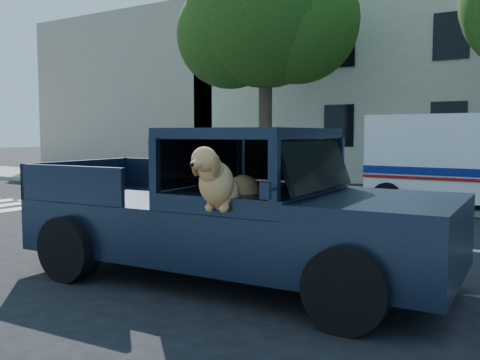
{
  "coord_description": "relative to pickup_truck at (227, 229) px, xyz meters",
  "views": [
    {
      "loc": [
        4.96,
        -5.86,
        1.91
      ],
      "look_at": [
        1.54,
        -0.55,
        1.36
      ],
      "focal_mm": 40.0,
      "sensor_mm": 36.0,
      "label": 1
    }
  ],
  "objects": [
    {
      "name": "street_tree_left",
      "position": [
        -5.07,
        9.8,
        5.04
      ],
      "size": [
        6.0,
        5.2,
        8.6
      ],
      "color": "#332619",
      "rests_on": "ground"
    },
    {
      "name": "building_left",
      "position": [
        -16.1,
        16.68,
        3.33
      ],
      "size": [
        12.0,
        6.0,
        8.0
      ],
      "primitive_type": "cube",
      "color": "tan",
      "rests_on": "ground"
    },
    {
      "name": "mail_truck",
      "position": [
        1.32,
        8.08,
        0.36
      ],
      "size": [
        4.35,
        2.27,
        2.36
      ],
      "rotation": [
        0.0,
        0.0,
        -0.02
      ],
      "color": "silver",
      "rests_on": "ground"
    },
    {
      "name": "ground",
      "position": [
        -1.1,
        0.18,
        -0.67
      ],
      "size": [
        120.0,
        120.0,
        0.0
      ],
      "primitive_type": "plane",
      "color": "black",
      "rests_on": "ground"
    },
    {
      "name": "lane_stripes",
      "position": [
        0.9,
        3.58,
        -0.66
      ],
      "size": [
        21.6,
        0.14,
        0.01
      ],
      "primitive_type": null,
      "color": "silver",
      "rests_on": "ground"
    },
    {
      "name": "far_sidewalk",
      "position": [
        -1.1,
        9.38,
        -0.59
      ],
      "size": [
        60.0,
        4.0,
        0.15
      ],
      "primitive_type": "cube",
      "color": "gray",
      "rests_on": "ground"
    },
    {
      "name": "pickup_truck",
      "position": [
        0.0,
        0.0,
        0.0
      ],
      "size": [
        5.64,
        2.93,
        1.97
      ],
      "rotation": [
        0.0,
        0.0,
        0.06
      ],
      "color": "black",
      "rests_on": "ground"
    }
  ]
}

